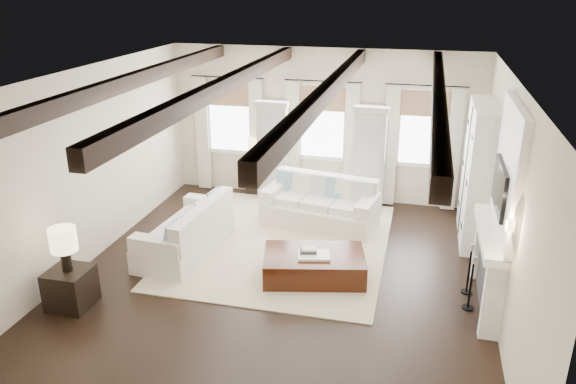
% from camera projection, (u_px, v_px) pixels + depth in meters
% --- Properties ---
extents(ground, '(7.50, 7.50, 0.00)m').
position_uv_depth(ground, '(278.00, 279.00, 8.95)').
color(ground, black).
rests_on(ground, ground).
extents(room_shell, '(6.54, 7.54, 3.22)m').
position_uv_depth(room_shell, '(337.00, 153.00, 8.92)').
color(room_shell, beige).
rests_on(room_shell, ground).
extents(area_rug, '(3.69, 4.37, 0.02)m').
position_uv_depth(area_rug, '(282.00, 243.00, 10.15)').
color(area_rug, beige).
rests_on(area_rug, ground).
extents(sofa_back, '(2.30, 1.35, 0.93)m').
position_uv_depth(sofa_back, '(321.00, 205.00, 10.86)').
color(sofa_back, white).
rests_on(sofa_back, ground).
extents(sofa_left, '(1.12, 2.18, 0.90)m').
position_uv_depth(sofa_left, '(188.00, 233.00, 9.73)').
color(sofa_left, white).
rests_on(sofa_left, ground).
extents(ottoman, '(1.76, 1.31, 0.42)m').
position_uv_depth(ottoman, '(314.00, 266.00, 8.94)').
color(ottoman, black).
rests_on(ottoman, ground).
extents(tray, '(0.57, 0.48, 0.04)m').
position_uv_depth(tray, '(314.00, 255.00, 8.79)').
color(tray, white).
rests_on(tray, ottoman).
extents(book_lower, '(0.30, 0.25, 0.04)m').
position_uv_depth(book_lower, '(308.00, 251.00, 8.85)').
color(book_lower, '#262628').
rests_on(book_lower, tray).
extents(book_upper, '(0.25, 0.21, 0.03)m').
position_uv_depth(book_upper, '(309.00, 249.00, 8.83)').
color(book_upper, beige).
rests_on(book_upper, book_lower).
extents(side_table_front, '(0.58, 0.58, 0.58)m').
position_uv_depth(side_table_front, '(71.00, 288.00, 8.14)').
color(side_table_front, black).
rests_on(side_table_front, ground).
extents(lamp_front, '(0.38, 0.38, 0.66)m').
position_uv_depth(lamp_front, '(63.00, 242.00, 7.88)').
color(lamp_front, black).
rests_on(lamp_front, side_table_front).
extents(side_table_back, '(0.42, 0.42, 0.63)m').
position_uv_depth(side_table_back, '(257.00, 179.00, 12.47)').
color(side_table_back, black).
rests_on(side_table_back, ground).
extents(lamp_back, '(0.38, 0.38, 0.65)m').
position_uv_depth(lamp_back, '(257.00, 146.00, 12.20)').
color(lamp_back, black).
rests_on(lamp_back, side_table_back).
extents(candlestick_near, '(0.17, 0.17, 0.85)m').
position_uv_depth(candlestick_near, '(470.00, 287.00, 8.05)').
color(candlestick_near, black).
rests_on(candlestick_near, ground).
extents(candlestick_far, '(0.17, 0.17, 0.82)m').
position_uv_depth(candlestick_far, '(469.00, 273.00, 8.46)').
color(candlestick_far, black).
rests_on(candlestick_far, ground).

